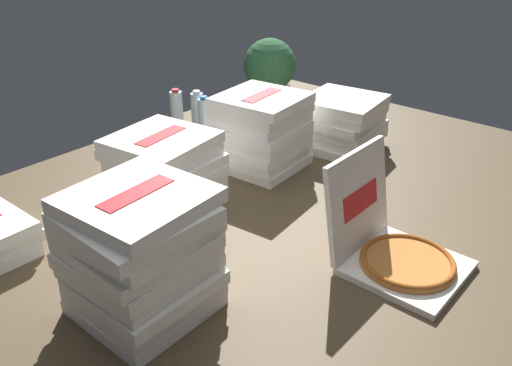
{
  "coord_description": "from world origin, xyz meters",
  "views": [
    {
      "loc": [
        -1.33,
        -1.07,
        1.07
      ],
      "look_at": [
        0.02,
        0.1,
        0.14
      ],
      "focal_mm": 36.83,
      "sensor_mm": 36.0,
      "label": 1
    }
  ],
  "objects_px": {
    "pizza_stack_left_far": "(140,255)",
    "open_pizza_box": "(393,246)",
    "water_bottle_0": "(198,114)",
    "water_bottle_2": "(205,120)",
    "pizza_stack_center_far": "(260,132)",
    "potted_plant": "(270,75)",
    "water_bottle_1": "(177,112)",
    "pizza_stack_right_far": "(165,172)",
    "pizza_stack_left_mid": "(341,122)"
  },
  "relations": [
    {
      "from": "water_bottle_0",
      "to": "potted_plant",
      "type": "bearing_deg",
      "value": -7.34
    },
    {
      "from": "water_bottle_0",
      "to": "water_bottle_2",
      "type": "height_order",
      "value": "same"
    },
    {
      "from": "pizza_stack_right_far",
      "to": "water_bottle_1",
      "type": "relative_size",
      "value": 1.67
    },
    {
      "from": "pizza_stack_right_far",
      "to": "water_bottle_0",
      "type": "distance_m",
      "value": 0.77
    },
    {
      "from": "pizza_stack_left_far",
      "to": "water_bottle_0",
      "type": "height_order",
      "value": "pizza_stack_left_far"
    },
    {
      "from": "open_pizza_box",
      "to": "water_bottle_1",
      "type": "bearing_deg",
      "value": 77.03
    },
    {
      "from": "water_bottle_0",
      "to": "water_bottle_1",
      "type": "height_order",
      "value": "same"
    },
    {
      "from": "pizza_stack_center_far",
      "to": "pizza_stack_left_mid",
      "type": "distance_m",
      "value": 0.47
    },
    {
      "from": "pizza_stack_right_far",
      "to": "open_pizza_box",
      "type": "bearing_deg",
      "value": -75.38
    },
    {
      "from": "water_bottle_0",
      "to": "water_bottle_1",
      "type": "relative_size",
      "value": 1.0
    },
    {
      "from": "pizza_stack_center_far",
      "to": "water_bottle_2",
      "type": "xyz_separation_m",
      "value": [
        0.05,
        0.42,
        -0.06
      ]
    },
    {
      "from": "pizza_stack_left_mid",
      "to": "water_bottle_2",
      "type": "height_order",
      "value": "pizza_stack_left_mid"
    },
    {
      "from": "pizza_stack_right_far",
      "to": "water_bottle_2",
      "type": "distance_m",
      "value": 0.69
    },
    {
      "from": "pizza_stack_left_mid",
      "to": "water_bottle_2",
      "type": "relative_size",
      "value": 1.67
    },
    {
      "from": "water_bottle_1",
      "to": "water_bottle_2",
      "type": "relative_size",
      "value": 1.0
    },
    {
      "from": "open_pizza_box",
      "to": "water_bottle_1",
      "type": "distance_m",
      "value": 1.49
    },
    {
      "from": "pizza_stack_center_far",
      "to": "water_bottle_1",
      "type": "relative_size",
      "value": 1.69
    },
    {
      "from": "potted_plant",
      "to": "pizza_stack_right_far",
      "type": "bearing_deg",
      "value": -160.65
    },
    {
      "from": "pizza_stack_right_far",
      "to": "pizza_stack_left_mid",
      "type": "relative_size",
      "value": 1.0
    },
    {
      "from": "open_pizza_box",
      "to": "pizza_stack_left_mid",
      "type": "bearing_deg",
      "value": 42.89
    },
    {
      "from": "pizza_stack_center_far",
      "to": "water_bottle_0",
      "type": "height_order",
      "value": "pizza_stack_center_far"
    },
    {
      "from": "pizza_stack_left_mid",
      "to": "water_bottle_2",
      "type": "bearing_deg",
      "value": 124.17
    },
    {
      "from": "pizza_stack_right_far",
      "to": "water_bottle_0",
      "type": "height_order",
      "value": "pizza_stack_right_far"
    },
    {
      "from": "pizza_stack_center_far",
      "to": "potted_plant",
      "type": "distance_m",
      "value": 0.75
    },
    {
      "from": "pizza_stack_center_far",
      "to": "water_bottle_1",
      "type": "height_order",
      "value": "pizza_stack_center_far"
    },
    {
      "from": "open_pizza_box",
      "to": "pizza_stack_left_far",
      "type": "relative_size",
      "value": 1.06
    },
    {
      "from": "pizza_stack_right_far",
      "to": "water_bottle_2",
      "type": "relative_size",
      "value": 1.67
    },
    {
      "from": "pizza_stack_left_far",
      "to": "water_bottle_0",
      "type": "relative_size",
      "value": 1.64
    },
    {
      "from": "pizza_stack_right_far",
      "to": "water_bottle_1",
      "type": "xyz_separation_m",
      "value": [
        0.56,
        0.57,
        -0.04
      ]
    },
    {
      "from": "open_pizza_box",
      "to": "water_bottle_2",
      "type": "xyz_separation_m",
      "value": [
        0.35,
        1.25,
        0.04
      ]
    },
    {
      "from": "open_pizza_box",
      "to": "potted_plant",
      "type": "bearing_deg",
      "value": 54.81
    },
    {
      "from": "open_pizza_box",
      "to": "water_bottle_0",
      "type": "relative_size",
      "value": 1.73
    },
    {
      "from": "pizza_stack_left_far",
      "to": "water_bottle_2",
      "type": "height_order",
      "value": "pizza_stack_left_far"
    },
    {
      "from": "water_bottle_0",
      "to": "water_bottle_2",
      "type": "xyz_separation_m",
      "value": [
        -0.04,
        -0.09,
        0.0
      ]
    },
    {
      "from": "pizza_stack_right_far",
      "to": "potted_plant",
      "type": "bearing_deg",
      "value": 19.35
    },
    {
      "from": "pizza_stack_center_far",
      "to": "pizza_stack_left_mid",
      "type": "xyz_separation_m",
      "value": [
        0.44,
        -0.15,
        -0.04
      ]
    },
    {
      "from": "pizza_stack_left_far",
      "to": "open_pizza_box",
      "type": "bearing_deg",
      "value": -33.46
    },
    {
      "from": "pizza_stack_left_far",
      "to": "water_bottle_1",
      "type": "height_order",
      "value": "pizza_stack_left_far"
    },
    {
      "from": "pizza_stack_left_mid",
      "to": "potted_plant",
      "type": "relative_size",
      "value": 0.93
    },
    {
      "from": "pizza_stack_right_far",
      "to": "water_bottle_2",
      "type": "height_order",
      "value": "pizza_stack_right_far"
    },
    {
      "from": "open_pizza_box",
      "to": "pizza_stack_left_far",
      "type": "bearing_deg",
      "value": 146.54
    },
    {
      "from": "pizza_stack_left_far",
      "to": "water_bottle_2",
      "type": "bearing_deg",
      "value": 37.82
    },
    {
      "from": "pizza_stack_center_far",
      "to": "water_bottle_2",
      "type": "bearing_deg",
      "value": 82.95
    },
    {
      "from": "pizza_stack_right_far",
      "to": "pizza_stack_left_mid",
      "type": "height_order",
      "value": "pizza_stack_right_far"
    },
    {
      "from": "pizza_stack_left_mid",
      "to": "water_bottle_0",
      "type": "bearing_deg",
      "value": 117.59
    },
    {
      "from": "pizza_stack_center_far",
      "to": "open_pizza_box",
      "type": "bearing_deg",
      "value": -109.49
    },
    {
      "from": "open_pizza_box",
      "to": "potted_plant",
      "type": "xyz_separation_m",
      "value": [
        0.9,
        1.28,
        0.16
      ]
    },
    {
      "from": "pizza_stack_left_far",
      "to": "water_bottle_0",
      "type": "bearing_deg",
      "value": 39.89
    },
    {
      "from": "open_pizza_box",
      "to": "water_bottle_2",
      "type": "bearing_deg",
      "value": 74.5
    },
    {
      "from": "open_pizza_box",
      "to": "water_bottle_1",
      "type": "xyz_separation_m",
      "value": [
        0.33,
        1.45,
        0.04
      ]
    }
  ]
}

